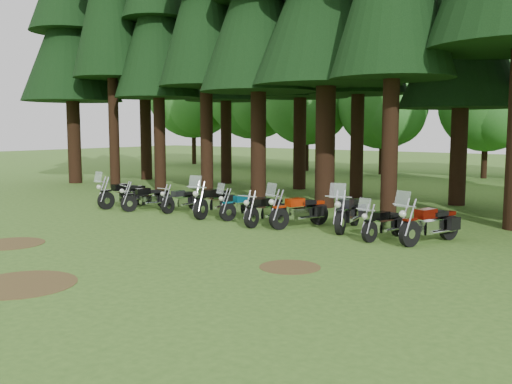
% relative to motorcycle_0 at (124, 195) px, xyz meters
% --- Properties ---
extents(ground, '(120.00, 120.00, 0.00)m').
position_rel_motorcycle_0_xyz_m(ground, '(6.17, -4.50, -0.50)').
color(ground, '#3A6321').
rests_on(ground, ground).
extents(pine_front_0, '(5.49, 5.49, 16.17)m').
position_rel_motorcycle_0_xyz_m(pine_front_0, '(-10.04, 4.78, 9.19)').
color(pine_front_0, black).
rests_on(pine_front_0, ground).
extents(pine_back_0, '(5.00, 5.00, 17.21)m').
position_rel_motorcycle_0_xyz_m(pine_back_0, '(-8.51, 8.75, 9.81)').
color(pine_back_0, black).
rests_on(pine_back_0, ground).
extents(pine_back_1, '(4.52, 4.52, 16.22)m').
position_rel_motorcycle_0_xyz_m(pine_back_1, '(-3.09, 9.85, 9.21)').
color(pine_back_1, black).
rests_on(pine_back_1, ground).
extents(decid_0, '(8.00, 7.78, 10.00)m').
position_rel_motorcycle_0_xyz_m(decid_0, '(-15.93, 20.76, 5.40)').
color(decid_0, black).
rests_on(decid_0, ground).
extents(decid_1, '(7.91, 7.69, 9.88)m').
position_rel_motorcycle_0_xyz_m(decid_1, '(-9.82, 21.27, 5.34)').
color(decid_1, black).
rests_on(decid_1, ground).
extents(decid_2, '(6.72, 6.53, 8.40)m').
position_rel_motorcycle_0_xyz_m(decid_2, '(-4.27, 20.28, 4.46)').
color(decid_2, black).
rests_on(decid_2, ground).
extents(decid_3, '(6.12, 5.95, 7.65)m').
position_rel_motorcycle_0_xyz_m(decid_3, '(1.45, 20.63, 4.02)').
color(decid_3, black).
rests_on(decid_3, ground).
extents(decid_4, '(5.93, 5.76, 7.41)m').
position_rel_motorcycle_0_xyz_m(decid_4, '(7.75, 21.82, 3.87)').
color(decid_4, black).
rests_on(decid_4, ground).
extents(dirt_patch_0, '(1.80, 1.80, 0.01)m').
position_rel_motorcycle_0_xyz_m(dirt_patch_0, '(3.17, -6.50, -0.49)').
color(dirt_patch_0, '#4C3D1E').
rests_on(dirt_patch_0, ground).
extents(dirt_patch_1, '(1.40, 1.40, 0.01)m').
position_rel_motorcycle_0_xyz_m(dirt_patch_1, '(10.67, -4.00, -0.49)').
color(dirt_patch_1, '#4C3D1E').
rests_on(dirt_patch_1, ground).
extents(dirt_patch_2, '(2.20, 2.20, 0.01)m').
position_rel_motorcycle_0_xyz_m(dirt_patch_2, '(7.17, -8.50, -0.49)').
color(dirt_patch_2, '#4C3D1E').
rests_on(dirt_patch_2, ground).
extents(motorcycle_0, '(0.54, 2.36, 1.48)m').
position_rel_motorcycle_0_xyz_m(motorcycle_0, '(0.00, 0.00, 0.00)').
color(motorcycle_0, black).
rests_on(motorcycle_0, ground).
extents(motorcycle_1, '(0.81, 2.02, 0.85)m').
position_rel_motorcycle_0_xyz_m(motorcycle_1, '(1.34, 0.05, -0.06)').
color(motorcycle_1, black).
rests_on(motorcycle_1, ground).
extents(motorcycle_2, '(0.27, 1.98, 0.80)m').
position_rel_motorcycle_0_xyz_m(motorcycle_2, '(2.61, 0.60, -0.09)').
color(motorcycle_2, black).
rests_on(motorcycle_2, ground).
extents(motorcycle_3, '(0.72, 2.47, 1.55)m').
position_rel_motorcycle_0_xyz_m(motorcycle_3, '(4.35, 0.48, 0.02)').
color(motorcycle_3, black).
rests_on(motorcycle_3, ground).
extents(motorcycle_4, '(0.87, 2.05, 1.31)m').
position_rel_motorcycle_0_xyz_m(motorcycle_4, '(5.62, 0.66, -0.06)').
color(motorcycle_4, black).
rests_on(motorcycle_4, ground).
extents(motorcycle_5, '(0.34, 2.17, 0.88)m').
position_rel_motorcycle_0_xyz_m(motorcycle_5, '(6.84, 0.19, -0.04)').
color(motorcycle_5, black).
rests_on(motorcycle_5, ground).
extents(motorcycle_6, '(1.00, 2.30, 1.47)m').
position_rel_motorcycle_0_xyz_m(motorcycle_6, '(7.97, 0.48, -0.00)').
color(motorcycle_6, black).
rests_on(motorcycle_6, ground).
extents(motorcycle_7, '(0.89, 2.47, 1.56)m').
position_rel_motorcycle_0_xyz_m(motorcycle_7, '(9.44, 0.96, 0.03)').
color(motorcycle_7, black).
rests_on(motorcycle_7, ground).
extents(motorcycle_8, '(0.58, 2.00, 1.26)m').
position_rel_motorcycle_0_xyz_m(motorcycle_8, '(10.95, 0.31, -0.08)').
color(motorcycle_8, black).
rests_on(motorcycle_8, ground).
extents(motorcycle_9, '(1.00, 2.38, 1.52)m').
position_rel_motorcycle_0_xyz_m(motorcycle_9, '(12.18, 0.54, 0.01)').
color(motorcycle_9, black).
rests_on(motorcycle_9, ground).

